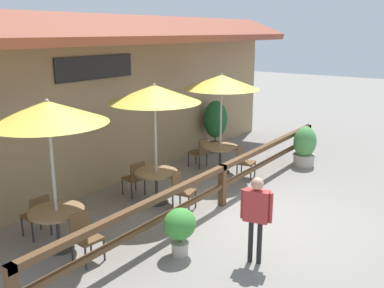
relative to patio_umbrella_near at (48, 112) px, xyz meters
name	(u,v)px	position (x,y,z in m)	size (l,w,h in m)	color
ground_plane	(264,216)	(3.42, -2.38, -2.51)	(60.00, 60.00, 0.00)	gray
building_facade	(121,98)	(3.42, 1.72, -0.34)	(14.28, 1.49, 4.23)	#997A56
patio_railing	(222,176)	(3.42, -1.33, -1.81)	(10.40, 0.14, 0.95)	brown
patio_umbrella_near	(48,112)	(0.00, 0.00, 0.00)	(2.02, 2.02, 2.74)	#B7B2A8
dining_table_near	(57,218)	(0.00, 0.00, -1.90)	(0.98, 0.98, 0.75)	olive
chair_near_streetside	(85,235)	(0.03, -0.70, -2.04)	(0.45, 0.45, 0.84)	brown
chair_near_wallside	(37,214)	(0.07, 0.70, -2.04)	(0.45, 0.45, 0.84)	brown
patio_umbrella_middle	(154,94)	(2.68, -0.03, 0.00)	(2.02, 2.02, 2.74)	#B7B2A8
dining_table_middle	(156,178)	(2.68, -0.03, -1.90)	(0.98, 0.98, 0.75)	olive
chair_middle_streetside	(181,189)	(2.71, -0.73, -2.04)	(0.50, 0.50, 0.84)	brown
chair_middle_wallside	(135,177)	(2.71, 0.66, -2.04)	(0.50, 0.50, 0.84)	brown
patio_umbrella_far	(222,82)	(5.38, -0.05, 0.00)	(2.02, 2.02, 2.74)	#B7B2A8
dining_table_far	(220,151)	(5.38, -0.05, -1.90)	(0.98, 0.98, 0.75)	olive
chair_far_streetside	(244,161)	(5.39, -0.79, -2.04)	(0.49, 0.49, 0.84)	brown
chair_far_wallside	(200,151)	(5.44, 0.68, -2.04)	(0.42, 0.42, 0.84)	brown
potted_plant_broad_leaf	(180,227)	(1.10, -1.90, -1.97)	(0.61, 0.55, 0.87)	#B7AD99
potted_plant_tall_tropical	(305,146)	(7.34, -1.71, -1.92)	(0.71, 0.64, 1.16)	#B7AD99
potted_plant_entrance_palm	(215,121)	(7.02, 1.17, -1.47)	(0.81, 0.73, 1.68)	#564C47
pedestrian	(256,209)	(1.64, -3.09, -1.53)	(0.28, 0.53, 1.52)	black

